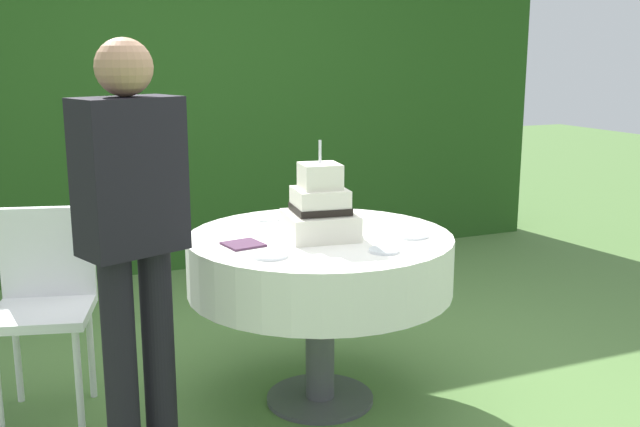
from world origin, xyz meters
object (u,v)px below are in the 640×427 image
(serving_plate_near, at_px, (411,235))
(serving_plate_right, at_px, (268,218))
(serving_plate_far, at_px, (270,255))
(cake_table, at_px, (320,264))
(garden_chair, at_px, (45,291))
(napkin_stack, at_px, (243,244))
(standing_person, at_px, (133,231))
(wedding_cake, at_px, (320,209))
(serving_plate_left, at_px, (384,250))

(serving_plate_near, height_order, serving_plate_right, same)
(serving_plate_far, bearing_deg, cake_table, 37.59)
(serving_plate_near, xyz_separation_m, serving_plate_far, (-0.66, -0.06, 0.00))
(serving_plate_near, distance_m, serving_plate_far, 0.67)
(cake_table, bearing_deg, serving_plate_near, -27.55)
(serving_plate_near, xyz_separation_m, garden_chair, (-1.47, 0.59, -0.24))
(serving_plate_right, bearing_deg, napkin_stack, -121.05)
(serving_plate_far, height_order, garden_chair, garden_chair)
(cake_table, height_order, napkin_stack, napkin_stack)
(serving_plate_right, distance_m, standing_person, 0.97)
(standing_person, bearing_deg, garden_chair, 113.61)
(wedding_cake, relative_size, serving_plate_right, 3.29)
(wedding_cake, distance_m, napkin_stack, 0.37)
(serving_plate_far, bearing_deg, serving_plate_right, 71.49)
(wedding_cake, relative_size, serving_plate_near, 2.94)
(napkin_stack, bearing_deg, garden_chair, 149.62)
(cake_table, bearing_deg, garden_chair, 160.00)
(wedding_cake, xyz_separation_m, serving_plate_near, (0.36, -0.15, -0.12))
(napkin_stack, bearing_deg, serving_plate_left, -33.18)
(serving_plate_far, distance_m, standing_person, 0.54)
(serving_plate_far, distance_m, serving_plate_left, 0.45)
(serving_plate_left, distance_m, serving_plate_right, 0.77)
(serving_plate_right, xyz_separation_m, standing_person, (-0.73, -0.63, 0.15))
(serving_plate_near, distance_m, serving_plate_right, 0.73)
(serving_plate_near, relative_size, serving_plate_right, 1.12)
(cake_table, relative_size, serving_plate_near, 8.14)
(cake_table, bearing_deg, napkin_stack, -173.98)
(serving_plate_far, xyz_separation_m, garden_chair, (-0.80, 0.65, -0.24))
(serving_plate_far, xyz_separation_m, serving_plate_right, (0.21, 0.63, 0.00))
(serving_plate_left, height_order, standing_person, standing_person)
(napkin_stack, bearing_deg, serving_plate_far, -77.88)
(cake_table, xyz_separation_m, serving_plate_near, (0.35, -0.18, 0.14))
(wedding_cake, relative_size, garden_chair, 0.47)
(serving_plate_left, bearing_deg, serving_plate_right, 107.31)
(cake_table, xyz_separation_m, serving_plate_left, (0.12, -0.35, 0.14))
(serving_plate_near, distance_m, serving_plate_left, 0.28)
(serving_plate_near, relative_size, napkin_stack, 0.97)
(serving_plate_far, height_order, standing_person, standing_person)
(garden_chair, bearing_deg, serving_plate_far, -38.99)
(cake_table, bearing_deg, wedding_cake, -109.94)
(serving_plate_left, bearing_deg, garden_chair, 148.51)
(wedding_cake, distance_m, garden_chair, 1.24)
(serving_plate_far, bearing_deg, standing_person, -179.44)
(wedding_cake, xyz_separation_m, serving_plate_left, (0.14, -0.32, -0.12))
(cake_table, bearing_deg, serving_plate_right, 105.39)
(wedding_cake, height_order, napkin_stack, wedding_cake)
(napkin_stack, bearing_deg, serving_plate_right, 58.95)
(wedding_cake, relative_size, standing_person, 0.26)
(serving_plate_left, relative_size, napkin_stack, 0.83)
(serving_plate_far, height_order, serving_plate_left, same)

